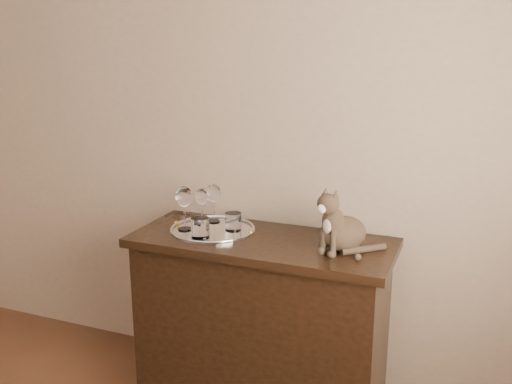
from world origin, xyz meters
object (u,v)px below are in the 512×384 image
wine_glass_b (214,203)px  tumbler_c (233,222)px  tumbler_b (200,228)px  wine_glass_a (202,205)px  tray (213,230)px  sideboard (261,323)px  cat (343,217)px  wine_glass_c (184,208)px

wine_glass_b → tumbler_c: (0.15, -0.09, -0.05)m
tumbler_b → wine_glass_a: bearing=115.1°
tray → tumbler_c: bearing=14.4°
sideboard → wine_glass_b: 0.62m
sideboard → tumbler_c: (-0.16, 0.03, 0.48)m
cat → tumbler_b: bearing=-145.4°
tray → wine_glass_b: wine_glass_b is taller
sideboard → wine_glass_a: (-0.35, 0.09, 0.52)m
sideboard → cat: 0.68m
sideboard → cat: size_ratio=4.17×
sideboard → wine_glass_c: bearing=-174.8°
wine_glass_b → tumbler_c: wine_glass_b is taller
tumbler_b → cat: 0.64m
sideboard → tray: tray is taller
sideboard → tumbler_b: 0.55m
wine_glass_c → cat: (0.75, 0.04, 0.03)m
sideboard → wine_glass_a: wine_glass_a is taller
tumbler_b → wine_glass_c: bearing=147.0°
tray → wine_glass_a: wine_glass_a is taller
sideboard → tumbler_c: tumbler_c is taller
wine_glass_b → wine_glass_c: size_ratio=0.91×
tray → tumbler_c: tumbler_c is taller
sideboard → wine_glass_c: 0.66m
wine_glass_a → tumbler_b: wine_glass_a is taller
tray → wine_glass_b: size_ratio=2.08×
wine_glass_b → tumbler_c: size_ratio=2.23×
wine_glass_c → tray: bearing=19.6°
sideboard → wine_glass_b: size_ratio=6.23×
wine_glass_a → wine_glass_c: 0.13m
wine_glass_b → sideboard: bearing=-22.3°
wine_glass_c → tumbler_c: wine_glass_c is taller
wine_glass_c → tumbler_b: bearing=-33.0°
tumbler_c → wine_glass_b: bearing=148.4°
tumbler_b → cat: size_ratio=0.33×
tumbler_c → cat: (0.53, -0.03, 0.09)m
wine_glass_a → cat: size_ratio=0.60×
wine_glass_c → tumbler_b: 0.16m
wine_glass_a → cat: cat is taller
wine_glass_b → cat: cat is taller
wine_glass_b → wine_glass_c: bearing=-115.3°
tray → sideboard: bearing=-2.2°
sideboard → wine_glass_c: size_ratio=5.66×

